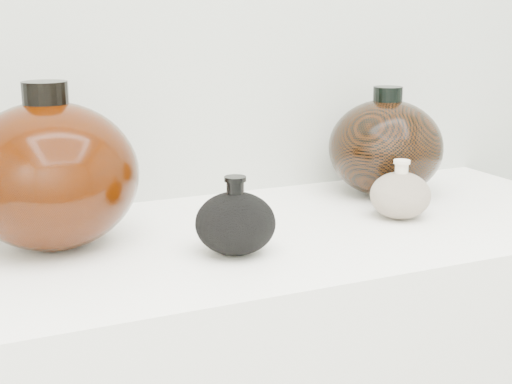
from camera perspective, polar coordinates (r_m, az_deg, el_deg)
name	(u,v)px	position (r m, az deg, el deg)	size (l,w,h in m)	color
black_gourd_vase	(235,223)	(1.01, -1.66, -2.46)	(0.14, 0.14, 0.11)	black
cream_gourd_vase	(400,195)	(1.21, 11.47, -0.22)	(0.12, 0.12, 0.10)	beige
left_round_pot	(51,175)	(1.07, -16.09, 1.34)	(0.33, 0.33, 0.24)	black
right_round_pot	(385,147)	(1.35, 10.31, 3.54)	(0.25, 0.25, 0.20)	black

